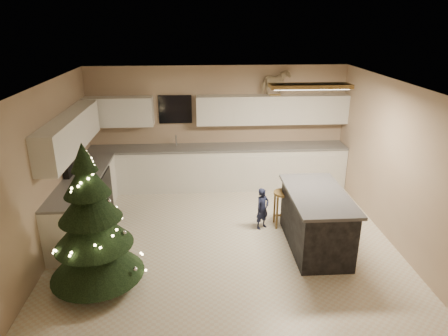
{
  "coord_description": "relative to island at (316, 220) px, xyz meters",
  "views": [
    {
      "loc": [
        -0.4,
        -5.91,
        3.53
      ],
      "look_at": [
        0.0,
        0.35,
        1.15
      ],
      "focal_mm": 32.0,
      "sensor_mm": 36.0,
      "label": 1
    }
  ],
  "objects": [
    {
      "name": "ground_plane",
      "position": [
        -1.43,
        0.33,
        -0.48
      ],
      "size": [
        5.5,
        5.5,
        0.0
      ],
      "primitive_type": "plane",
      "color": "beige"
    },
    {
      "name": "room_shell",
      "position": [
        -1.41,
        0.33,
        1.27
      ],
      "size": [
        5.52,
        5.02,
        2.61
      ],
      "color": "tan",
      "rests_on": "ground_plane"
    },
    {
      "name": "cabinetry",
      "position": [
        -2.34,
        1.98,
        0.28
      ],
      "size": [
        5.5,
        3.2,
        2.0
      ],
      "color": "silver",
      "rests_on": "ground_plane"
    },
    {
      "name": "island",
      "position": [
        0.0,
        0.0,
        0.0
      ],
      "size": [
        0.9,
        1.7,
        0.95
      ],
      "color": "black",
      "rests_on": "ground_plane"
    },
    {
      "name": "bar_stool",
      "position": [
        -0.38,
        0.72,
        0.02
      ],
      "size": [
        0.34,
        0.34,
        0.66
      ],
      "rotation": [
        0.0,
        0.0,
        -0.35
      ],
      "color": "olive",
      "rests_on": "ground_plane"
    },
    {
      "name": "christmas_tree",
      "position": [
        -3.28,
        -0.81,
        0.38
      ],
      "size": [
        1.31,
        1.27,
        2.09
      ],
      "rotation": [
        0.0,
        0.0,
        -0.27
      ],
      "color": "#3F2816",
      "rests_on": "ground_plane"
    },
    {
      "name": "toddler",
      "position": [
        -0.76,
        0.66,
        -0.1
      ],
      "size": [
        0.33,
        0.31,
        0.75
      ],
      "primitive_type": "imported",
      "rotation": [
        0.0,
        0.0,
        0.61
      ],
      "color": "#151C3A",
      "rests_on": "ground_plane"
    },
    {
      "name": "rocking_horse",
      "position": [
        -0.24,
        2.65,
        1.79
      ],
      "size": [
        0.64,
        0.46,
        0.52
      ],
      "rotation": [
        0.0,
        0.0,
        1.93
      ],
      "color": "olive",
      "rests_on": "cabinetry"
    }
  ]
}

